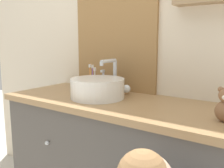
# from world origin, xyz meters

# --- Properties ---
(wall_back) EXTENTS (3.20, 0.18, 2.50)m
(wall_back) POSITION_xyz_m (0.02, 0.62, 1.28)
(wall_back) COLOR beige
(wall_back) RESTS_ON ground_plane
(sink_basin) EXTENTS (0.32, 0.37, 0.22)m
(sink_basin) POSITION_xyz_m (-0.13, 0.32, 0.93)
(sink_basin) COLOR white
(sink_basin) RESTS_ON vanity_counter
(toothbrush_holder) EXTENTS (0.08, 0.08, 0.18)m
(toothbrush_holder) POSITION_xyz_m (-0.32, 0.50, 0.91)
(toothbrush_holder) COLOR silver
(toothbrush_holder) RESTS_ON vanity_counter
(soap_dispenser) EXTENTS (0.05, 0.05, 0.14)m
(soap_dispenser) POSITION_xyz_m (-0.23, 0.50, 0.92)
(soap_dispenser) COLOR #CCA3BC
(soap_dispenser) RESTS_ON vanity_counter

